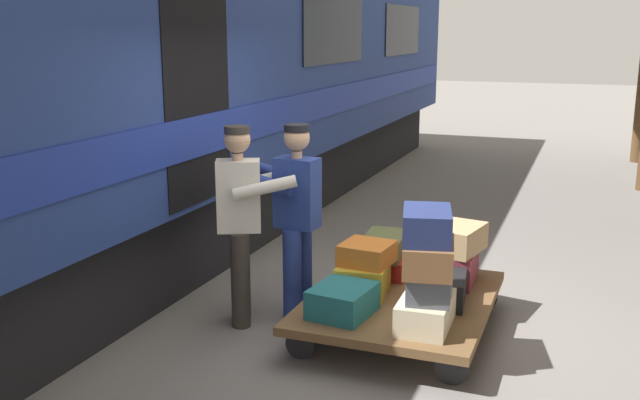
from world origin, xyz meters
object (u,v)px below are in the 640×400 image
(suitcase_olive_duffel, at_px, (384,245))
(porter_by_door, at_px, (242,218))
(suitcase_cream_canvas, at_px, (426,312))
(train_car, at_px, (59,74))
(suitcase_teal_softside, at_px, (343,300))
(suitcase_navy_fabric, at_px, (427,225))
(porter_in_overalls, at_px, (295,215))
(suitcase_tan_vintage, at_px, (454,238))
(suitcase_slate_roller, at_px, (430,284))
(suitcase_yellow_case, at_px, (363,278))
(suitcase_red_plastic, at_px, (380,264))
(luggage_cart, at_px, (400,302))
(suitcase_brown_leather, at_px, (429,257))
(suitcase_burgundy_valise, at_px, (452,267))
(suitcase_orange_carryall, at_px, (367,253))
(suitcase_black_hardshell, at_px, (440,289))

(suitcase_olive_duffel, relative_size, porter_by_door, 0.33)
(suitcase_cream_canvas, xyz_separation_m, porter_by_door, (1.64, -0.25, 0.50))
(train_car, xyz_separation_m, suitcase_teal_softside, (-3.05, 0.59, -1.64))
(suitcase_navy_fabric, xyz_separation_m, porter_in_overalls, (1.25, -0.51, -0.16))
(train_car, xyz_separation_m, suitcase_olive_duffel, (-3.09, -0.46, -1.49))
(suitcase_tan_vintage, bearing_deg, suitcase_slate_roller, 91.02)
(suitcase_yellow_case, distance_m, porter_by_door, 1.14)
(suitcase_red_plastic, xyz_separation_m, suitcase_slate_roller, (-0.67, 1.03, 0.25))
(suitcase_teal_softside, distance_m, suitcase_slate_roller, 0.71)
(porter_by_door, bearing_deg, suitcase_navy_fabric, 171.60)
(suitcase_tan_vintage, bearing_deg, porter_by_door, 26.42)
(suitcase_cream_canvas, relative_size, porter_by_door, 0.35)
(luggage_cart, distance_m, suitcase_cream_canvas, 0.64)
(suitcase_navy_fabric, bearing_deg, suitcase_teal_softside, 1.15)
(luggage_cart, relative_size, suitcase_brown_leather, 3.53)
(suitcase_burgundy_valise, distance_m, porter_in_overalls, 1.45)
(suitcase_yellow_case, bearing_deg, suitcase_slate_roller, 143.02)
(suitcase_navy_fabric, bearing_deg, suitcase_orange_carryall, -40.62)
(luggage_cart, distance_m, porter_by_door, 1.50)
(luggage_cart, xyz_separation_m, porter_by_door, (1.32, 0.27, 0.66))
(suitcase_red_plastic, bearing_deg, suitcase_tan_vintage, -177.81)
(luggage_cart, height_order, suitcase_yellow_case, suitcase_yellow_case)
(suitcase_cream_canvas, xyz_separation_m, suitcase_brown_leather, (-0.01, 0.01, 0.44))
(suitcase_yellow_case, relative_size, suitcase_tan_vintage, 0.93)
(suitcase_black_hardshell, distance_m, porter_in_overalls, 1.36)
(suitcase_orange_carryall, xyz_separation_m, suitcase_navy_fabric, (-0.61, 0.52, 0.44))
(suitcase_red_plastic, relative_size, suitcase_orange_carryall, 1.24)
(suitcase_slate_roller, relative_size, suitcase_navy_fabric, 0.94)
(suitcase_yellow_case, bearing_deg, suitcase_black_hardshell, 180.00)
(train_car, height_order, suitcase_brown_leather, train_car)
(suitcase_cream_canvas, height_order, suitcase_brown_leather, suitcase_brown_leather)
(suitcase_black_hardshell, height_order, suitcase_cream_canvas, suitcase_black_hardshell)
(suitcase_burgundy_valise, bearing_deg, luggage_cart, 57.93)
(suitcase_yellow_case, height_order, porter_in_overalls, porter_in_overalls)
(suitcase_olive_duffel, bearing_deg, suitcase_yellow_case, 86.33)
(suitcase_burgundy_valise, height_order, suitcase_orange_carryall, suitcase_orange_carryall)
(porter_by_door, bearing_deg, suitcase_black_hardshell, -170.68)
(suitcase_red_plastic, bearing_deg, suitcase_yellow_case, 90.00)
(train_car, relative_size, suitcase_navy_fabric, 38.87)
(suitcase_burgundy_valise, relative_size, porter_by_door, 0.30)
(train_car, relative_size, suitcase_brown_leather, 37.49)
(suitcase_black_hardshell, bearing_deg, suitcase_burgundy_valise, -90.00)
(train_car, distance_m, suitcase_red_plastic, 3.51)
(suitcase_black_hardshell, bearing_deg, suitcase_cream_canvas, 90.00)
(suitcase_red_plastic, xyz_separation_m, porter_by_door, (0.99, 0.79, 0.53))
(suitcase_black_hardshell, xyz_separation_m, suitcase_navy_fabric, (0.02, 0.51, 0.66))
(porter_by_door, bearing_deg, suitcase_teal_softside, 165.65)
(suitcase_black_hardshell, bearing_deg, porter_by_door, 9.32)
(suitcase_red_plastic, bearing_deg, suitcase_olive_duffel, 179.32)
(suitcase_black_hardshell, distance_m, suitcase_cream_canvas, 0.52)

